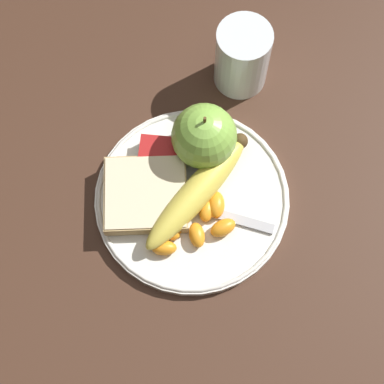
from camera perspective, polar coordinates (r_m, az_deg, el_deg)
ground_plane at (r=0.80m, az=0.00°, el=-0.78°), size 3.00×3.00×0.00m
plate at (r=0.79m, az=0.00°, el=-0.59°), size 0.24×0.24×0.01m
juice_glass at (r=0.84m, az=4.46°, el=11.75°), size 0.07×0.07×0.10m
apple at (r=0.77m, az=1.08°, el=4.98°), size 0.08×0.08×0.09m
banana at (r=0.77m, az=0.54°, el=0.27°), size 0.13×0.17×0.04m
bread_slice at (r=0.78m, az=-4.13°, el=-0.24°), size 0.11×0.11×0.02m
fork at (r=0.78m, az=0.38°, el=-1.42°), size 0.16×0.05×0.00m
jam_packet at (r=0.80m, az=-2.96°, el=3.44°), size 0.05×0.04×0.02m
orange_segment_0 at (r=0.76m, az=-2.49°, el=-4.99°), size 0.03×0.02×0.02m
orange_segment_1 at (r=0.76m, az=0.44°, el=-3.85°), size 0.03×0.04×0.02m
orange_segment_2 at (r=0.78m, az=0.44°, el=-0.71°), size 0.04×0.04×0.02m
orange_segment_3 at (r=0.77m, az=-2.08°, el=-3.44°), size 0.04×0.03×0.02m
orange_segment_4 at (r=0.78m, az=-0.60°, el=-0.60°), size 0.04×0.02×0.02m
orange_segment_5 at (r=0.77m, az=1.29°, el=-1.61°), size 0.02×0.03×0.02m
orange_segment_6 at (r=0.77m, az=-1.34°, el=-2.84°), size 0.02×0.03×0.02m
orange_segment_7 at (r=0.77m, az=2.77°, el=-3.19°), size 0.04×0.03×0.02m
orange_segment_8 at (r=0.77m, az=2.17°, el=-1.15°), size 0.02×0.04×0.02m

